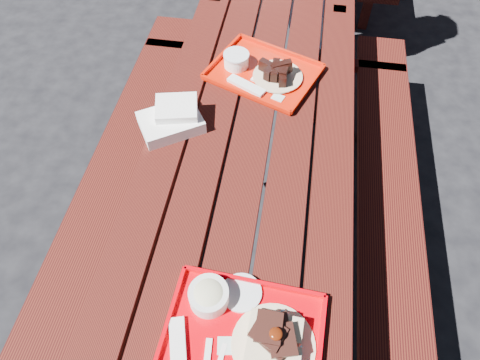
{
  "coord_description": "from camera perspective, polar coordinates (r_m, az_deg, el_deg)",
  "views": [
    {
      "loc": [
        0.12,
        -0.93,
        1.92
      ],
      "look_at": [
        0.0,
        -0.15,
        0.82
      ],
      "focal_mm": 32.0,
      "sensor_mm": 36.0,
      "label": 1
    }
  ],
  "objects": [
    {
      "name": "picnic_table_near",
      "position": [
        1.65,
        0.83,
        -1.09
      ],
      "size": [
        1.41,
        2.4,
        0.75
      ],
      "color": "#4A170E",
      "rests_on": "ground"
    },
    {
      "name": "near_tray",
      "position": [
        1.18,
        0.49,
        -19.19
      ],
      "size": [
        0.43,
        0.35,
        0.13
      ],
      "color": "#D50009",
      "rests_on": "picnic_table_near"
    },
    {
      "name": "ground",
      "position": [
        2.13,
        0.65,
        -9.67
      ],
      "size": [
        60.0,
        60.0,
        0.0
      ],
      "primitive_type": "plane",
      "color": "black",
      "rests_on": "ground"
    },
    {
      "name": "far_tray",
      "position": [
        1.78,
        2.87,
        14.3
      ],
      "size": [
        0.49,
        0.44,
        0.07
      ],
      "color": "red",
      "rests_on": "picnic_table_near"
    },
    {
      "name": "white_cloth",
      "position": [
        1.58,
        -8.99,
        8.1
      ],
      "size": [
        0.27,
        0.25,
        0.09
      ],
      "color": "white",
      "rests_on": "picnic_table_near"
    }
  ]
}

